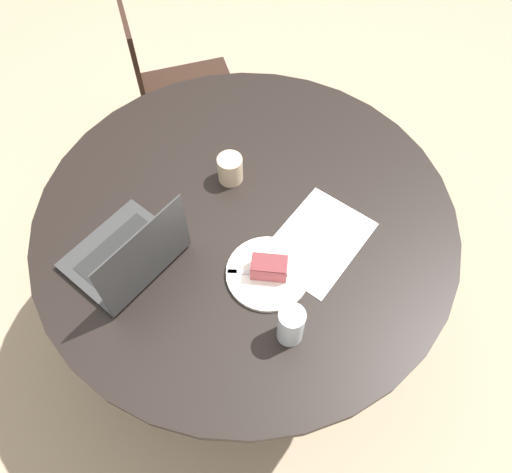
# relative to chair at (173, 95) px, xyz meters

# --- Properties ---
(ground_plane) EXTENTS (12.00, 12.00, 0.00)m
(ground_plane) POSITION_rel_chair_xyz_m (0.54, 0.73, -0.48)
(ground_plane) COLOR gray
(dining_table) EXTENTS (1.28, 1.28, 0.77)m
(dining_table) POSITION_rel_chair_xyz_m (0.54, 0.73, 0.17)
(dining_table) COLOR black
(dining_table) RESTS_ON ground_plane
(chair) EXTENTS (0.59, 0.59, 0.93)m
(chair) POSITION_rel_chair_xyz_m (0.00, 0.00, 0.00)
(chair) COLOR black
(chair) RESTS_ON ground_plane
(paper_document) EXTENTS (0.33, 0.25, 0.00)m
(paper_document) POSITION_rel_chair_xyz_m (0.51, 0.96, 0.29)
(paper_document) COLOR white
(paper_document) RESTS_ON dining_table
(plate) EXTENTS (0.23, 0.23, 0.01)m
(plate) POSITION_rel_chair_xyz_m (0.68, 0.89, 0.30)
(plate) COLOR silver
(plate) RESTS_ON dining_table
(cake_slice) EXTENTS (0.10, 0.12, 0.06)m
(cake_slice) POSITION_rel_chair_xyz_m (0.68, 0.89, 0.33)
(cake_slice) COLOR #B74C51
(cake_slice) RESTS_ON plate
(fork) EXTENTS (0.10, 0.16, 0.00)m
(fork) POSITION_rel_chair_xyz_m (0.70, 0.85, 0.31)
(fork) COLOR silver
(fork) RESTS_ON plate
(coffee_glass) EXTENTS (0.08, 0.08, 0.09)m
(coffee_glass) POSITION_rel_chair_xyz_m (0.45, 0.61, 0.34)
(coffee_glass) COLOR #C6AD89
(coffee_glass) RESTS_ON dining_table
(water_glass) EXTENTS (0.07, 0.07, 0.13)m
(water_glass) POSITION_rel_chair_xyz_m (0.80, 1.03, 0.36)
(water_glass) COLOR silver
(water_glass) RESTS_ON dining_table
(laptop) EXTENTS (0.33, 0.29, 0.25)m
(laptop) POSITION_rel_chair_xyz_m (0.85, 0.54, 0.34)
(laptop) COLOR #2D2D2D
(laptop) RESTS_ON dining_table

